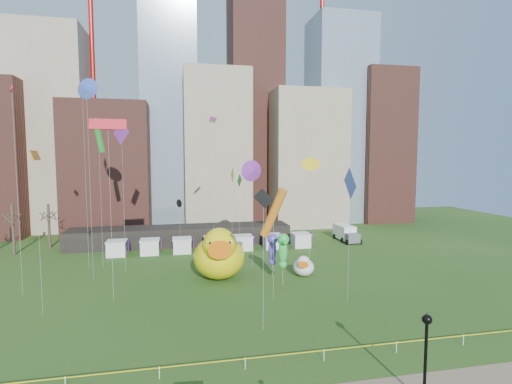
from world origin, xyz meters
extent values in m
plane|color=#214916|center=(0.00, 0.00, 0.00)|extent=(160.00, 160.00, 0.00)
cube|color=gray|center=(-30.00, 62.00, 21.00)|extent=(14.00, 12.00, 42.00)
cube|color=brown|center=(-18.00, 56.00, 13.00)|extent=(16.00, 14.00, 26.00)
cube|color=#8C9EB2|center=(-6.00, 64.00, 27.50)|extent=(12.00, 12.00, 55.00)
cube|color=gray|center=(4.00, 60.00, 17.00)|extent=(14.00, 14.00, 34.00)
cube|color=brown|center=(14.00, 66.00, 34.00)|extent=(12.00, 12.00, 68.00)
cube|color=gray|center=(24.00, 58.00, 15.00)|extent=(16.00, 14.00, 30.00)
cube|color=#8C9EB2|center=(34.00, 62.00, 24.00)|extent=(14.00, 12.00, 48.00)
cube|color=brown|center=(44.00, 60.00, 18.00)|extent=(12.00, 12.00, 36.00)
cylinder|color=red|center=(-22.00, 64.00, 38.00)|extent=(1.00, 1.00, 76.00)
cylinder|color=red|center=(30.00, 64.00, 38.00)|extent=(1.00, 1.00, 76.00)
cube|color=black|center=(-4.00, 42.00, 1.60)|extent=(38.00, 6.00, 3.20)
cube|color=white|center=(-14.00, 36.00, 1.10)|extent=(2.80, 2.80, 2.20)
cube|color=red|center=(-12.20, 36.00, 1.60)|extent=(0.08, 1.40, 1.60)
cube|color=white|center=(-9.00, 36.00, 1.10)|extent=(2.80, 2.80, 2.20)
cube|color=red|center=(-7.20, 36.00, 1.60)|extent=(0.08, 1.40, 1.60)
cube|color=white|center=(-4.00, 36.00, 1.10)|extent=(2.80, 2.80, 2.20)
cube|color=red|center=(-2.20, 36.00, 1.60)|extent=(0.08, 1.40, 1.60)
cube|color=white|center=(1.00, 36.00, 1.10)|extent=(2.80, 2.80, 2.20)
cube|color=red|center=(2.80, 36.00, 1.60)|extent=(0.08, 1.40, 1.60)
cube|color=white|center=(6.00, 36.00, 1.10)|extent=(2.80, 2.80, 2.20)
cube|color=red|center=(7.80, 36.00, 1.60)|extent=(0.08, 1.40, 1.60)
cube|color=white|center=(11.00, 36.00, 1.10)|extent=(2.80, 2.80, 2.20)
cube|color=red|center=(12.80, 36.00, 1.60)|extent=(0.08, 1.40, 1.60)
cube|color=white|center=(16.00, 36.00, 1.10)|extent=(2.80, 2.80, 2.20)
cube|color=red|center=(17.80, 36.00, 1.60)|extent=(0.08, 1.40, 1.60)
cylinder|color=#382B21|center=(-30.00, 40.00, 4.00)|extent=(0.44, 0.44, 8.00)
cylinder|color=#382B21|center=(-26.00, 44.00, 3.75)|extent=(0.44, 0.44, 7.50)
cylinder|color=white|center=(-12.00, 0.00, 0.45)|extent=(0.06, 0.06, 0.90)
cylinder|color=white|center=(-6.00, 0.00, 0.45)|extent=(0.06, 0.06, 0.90)
cylinder|color=white|center=(0.00, 0.00, 0.45)|extent=(0.06, 0.06, 0.90)
cylinder|color=white|center=(6.00, 0.00, 0.45)|extent=(0.06, 0.06, 0.90)
cylinder|color=white|center=(12.00, 0.00, 0.45)|extent=(0.06, 0.06, 0.90)
cylinder|color=white|center=(18.00, 0.00, 0.45)|extent=(0.06, 0.06, 0.90)
cube|color=yellow|center=(0.00, 0.00, 0.80)|extent=(50.00, 0.02, 0.07)
ellipsoid|color=yellow|center=(0.46, 21.68, 2.68)|extent=(7.04, 8.08, 5.36)
ellipsoid|color=yellow|center=(0.68, 24.63, 2.54)|extent=(1.88, 1.51, 2.17)
sphere|color=yellow|center=(0.28, 19.29, 4.84)|extent=(4.32, 4.32, 4.03)
cone|color=orange|center=(0.15, 17.58, 4.70)|extent=(2.35, 1.97, 2.22)
sphere|color=white|center=(-0.91, 18.26, 5.37)|extent=(0.73, 0.73, 0.73)
sphere|color=white|center=(1.30, 18.10, 5.37)|extent=(0.73, 0.73, 0.73)
sphere|color=black|center=(-0.93, 17.92, 5.37)|extent=(0.36, 0.36, 0.36)
sphere|color=black|center=(1.28, 17.76, 5.37)|extent=(0.36, 0.36, 0.36)
ellipsoid|color=white|center=(11.27, 20.42, 1.11)|extent=(3.61, 3.89, 2.22)
ellipsoid|color=white|center=(11.68, 21.57, 1.05)|extent=(0.89, 0.79, 0.90)
sphere|color=white|center=(10.93, 19.48, 2.01)|extent=(2.14, 2.14, 1.67)
cone|color=orange|center=(10.69, 18.81, 1.95)|extent=(1.12, 1.02, 0.92)
sphere|color=white|center=(10.34, 19.21, 2.23)|extent=(0.30, 0.30, 0.30)
sphere|color=white|center=(11.21, 18.89, 2.23)|extent=(0.30, 0.30, 0.30)
sphere|color=black|center=(10.29, 19.07, 2.23)|extent=(0.15, 0.15, 0.15)
sphere|color=black|center=(11.16, 18.76, 2.23)|extent=(0.15, 0.15, 0.15)
cylinder|color=silver|center=(7.60, 17.28, 2.05)|extent=(0.03, 0.03, 4.11)
ellipsoid|color=green|center=(7.60, 17.28, 4.11)|extent=(1.14, 0.95, 2.78)
sphere|color=green|center=(7.60, 17.13, 5.60)|extent=(1.49, 1.49, 1.42)
cone|color=green|center=(7.60, 16.49, 5.53)|extent=(0.54, 0.91, 0.50)
sphere|color=green|center=(7.60, 17.33, 2.51)|extent=(0.99, 0.99, 0.99)
cylinder|color=silver|center=(7.07, 20.37, 1.79)|extent=(0.03, 0.03, 3.58)
ellipsoid|color=#4D3BB3|center=(7.07, 20.37, 3.58)|extent=(1.15, 0.98, 2.68)
sphere|color=#4D3BB3|center=(7.07, 20.22, 5.01)|extent=(1.52, 1.52, 1.37)
cone|color=#4D3BB3|center=(7.07, 19.61, 4.95)|extent=(0.57, 0.90, 0.48)
sphere|color=#4D3BB3|center=(7.07, 20.42, 2.04)|extent=(0.96, 0.96, 0.96)
cylinder|color=black|center=(10.19, -6.00, 2.62)|extent=(0.19, 0.19, 5.19)
sphere|color=black|center=(10.19, -6.00, 5.37)|extent=(0.61, 0.61, 0.61)
cone|color=black|center=(10.19, -6.00, 5.70)|extent=(0.22, 0.22, 0.27)
cube|color=white|center=(25.62, 39.59, 1.57)|extent=(2.52, 5.10, 2.53)
cube|color=#595960|center=(25.69, 36.35, 1.06)|extent=(2.36, 1.87, 1.62)
cylinder|color=black|center=(24.39, 37.75, 0.46)|extent=(0.27, 0.92, 0.91)
cylinder|color=black|center=(26.92, 37.79, 0.46)|extent=(0.27, 0.92, 0.91)
cylinder|color=black|center=(24.33, 41.19, 0.46)|extent=(0.27, 0.92, 0.91)
cylinder|color=black|center=(26.86, 41.23, 0.46)|extent=(0.27, 0.92, 0.91)
cylinder|color=silver|center=(-11.39, 15.67, 9.30)|extent=(0.02, 0.02, 18.60)
cube|color=red|center=(-11.39, 15.67, 18.60)|extent=(3.64, 0.65, 1.10)
cylinder|color=silver|center=(0.34, 27.65, 10.23)|extent=(0.02, 0.02, 20.46)
cube|color=pink|center=(0.34, 27.65, 20.46)|extent=(1.40, 2.39, 0.76)
cylinder|color=silver|center=(-4.29, 33.99, 4.12)|extent=(0.02, 0.02, 8.23)
cone|color=black|center=(-4.29, 33.99, 8.23)|extent=(0.68, 1.20, 1.25)
cylinder|color=silver|center=(4.00, 27.25, 6.02)|extent=(0.02, 0.02, 12.04)
cube|color=green|center=(4.00, 27.25, 12.04)|extent=(0.33, 1.87, 1.89)
cylinder|color=silver|center=(12.00, 20.38, 7.21)|extent=(0.02, 0.02, 14.41)
cone|color=yellow|center=(12.00, 20.38, 14.41)|extent=(1.67, 0.24, 1.67)
cylinder|color=silver|center=(-15.16, 24.51, 11.78)|extent=(0.02, 0.02, 23.57)
cone|color=blue|center=(-15.16, 24.51, 23.57)|extent=(2.07, 1.86, 2.47)
cylinder|color=silver|center=(5.27, 12.65, 4.73)|extent=(0.02, 0.02, 9.46)
cylinder|color=orange|center=(5.27, 12.65, 9.46)|extent=(2.94, 2.85, 5.40)
cylinder|color=silver|center=(-11.48, 26.32, 9.22)|extent=(0.02, 0.02, 18.43)
cube|color=purple|center=(-11.48, 26.32, 18.43)|extent=(1.59, 2.72, 3.13)
cylinder|color=silver|center=(-21.55, 19.67, 11.25)|extent=(0.02, 0.02, 22.50)
cube|color=red|center=(-21.55, 19.67, 22.50)|extent=(0.88, 1.70, 0.54)
cylinder|color=silver|center=(-16.77, 29.67, 11.57)|extent=(0.02, 0.02, 23.14)
cube|color=pink|center=(-16.77, 29.67, 23.14)|extent=(0.63, 2.48, 2.55)
cylinder|color=silver|center=(2.67, 6.01, 5.86)|extent=(0.02, 0.02, 11.72)
cube|color=black|center=(2.67, 6.01, 11.72)|extent=(1.76, 0.23, 1.77)
cylinder|color=silver|center=(-14.85, 29.36, 9.10)|extent=(0.02, 0.02, 18.20)
cylinder|color=green|center=(-14.85, 29.36, 18.20)|extent=(1.34, 2.76, 4.53)
cylinder|color=silver|center=(2.35, 23.16, 6.50)|extent=(0.02, 0.02, 12.99)
cone|color=yellow|center=(2.35, 23.16, 12.99)|extent=(0.68, 2.13, 2.12)
cylinder|color=silver|center=(12.92, 10.78, 6.30)|extent=(0.02, 0.02, 12.59)
cube|color=blue|center=(12.92, 10.78, 12.59)|extent=(0.18, 3.27, 3.28)
cylinder|color=silver|center=(-17.67, 13.75, 7.72)|extent=(0.02, 0.02, 15.43)
cube|color=orange|center=(-17.67, 13.75, 15.43)|extent=(0.76, 2.98, 0.91)
cylinder|color=silver|center=(5.56, 25.68, 6.72)|extent=(0.02, 0.02, 13.44)
cone|color=purple|center=(5.56, 25.68, 13.44)|extent=(2.42, 2.21, 2.92)
camera|label=1|loc=(-4.54, -26.06, 15.14)|focal=27.00mm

